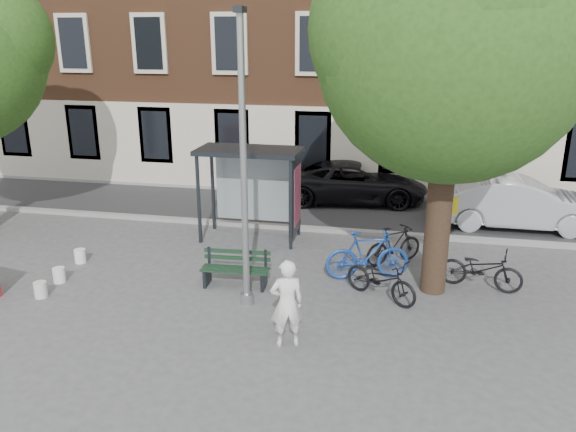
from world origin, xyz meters
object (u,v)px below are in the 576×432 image
(bus_shelter, at_px, (264,173))
(car_dark, at_px, (354,182))
(painter, at_px, (287,303))
(bike_c, at_px, (381,279))
(lamppost, at_px, (244,180))
(bike_d, at_px, (394,245))
(bench, at_px, (236,271))
(notice_sign, at_px, (450,218))
(car_silver, at_px, (518,203))
(bike_a, at_px, (481,269))
(bike_b, at_px, (368,255))

(bus_shelter, bearing_deg, car_dark, 63.19)
(painter, xyz_separation_m, bike_c, (1.64, 2.32, -0.38))
(painter, bearing_deg, bus_shelter, -92.43)
(bus_shelter, distance_m, bike_c, 4.98)
(lamppost, bearing_deg, car_dark, 79.46)
(bike_d, bearing_deg, lamppost, 95.11)
(car_dark, bearing_deg, bench, 157.89)
(bus_shelter, relative_size, notice_sign, 1.47)
(painter, height_order, bike_c, painter)
(lamppost, bearing_deg, painter, -51.34)
(lamppost, distance_m, car_silver, 9.54)
(car_dark, bearing_deg, bus_shelter, 146.38)
(bike_c, relative_size, car_dark, 0.36)
(bike_c, bearing_deg, notice_sign, -7.46)
(lamppost, distance_m, bike_c, 3.75)
(lamppost, relative_size, car_silver, 1.29)
(painter, distance_m, car_dark, 9.91)
(bench, xyz_separation_m, bike_a, (5.57, 0.97, 0.11))
(bike_a, height_order, bike_c, bike_a)
(bike_d, distance_m, car_dark, 5.67)
(bike_c, height_order, notice_sign, notice_sign)
(bike_b, bearing_deg, bus_shelter, 36.77)
(car_dark, xyz_separation_m, car_silver, (5.08, -1.84, 0.08))
(bike_b, relative_size, car_silver, 0.43)
(bike_a, height_order, bike_b, bike_b)
(bike_a, bearing_deg, lamppost, 122.81)
(bike_a, xyz_separation_m, car_dark, (-3.50, 6.58, 0.21))
(lamppost, xyz_separation_m, car_silver, (6.64, 6.56, -2.00))
(bike_b, height_order, bike_c, bike_b)
(bike_b, relative_size, notice_sign, 1.05)
(bus_shelter, relative_size, bench, 1.78)
(painter, height_order, bench, painter)
(bus_shelter, height_order, bike_c, bus_shelter)
(bus_shelter, distance_m, bike_a, 6.28)
(car_silver, relative_size, notice_sign, 2.45)
(bike_d, distance_m, car_silver, 5.09)
(car_dark, bearing_deg, bike_a, -158.79)
(bus_shelter, bearing_deg, bike_a, -21.93)
(bike_c, relative_size, car_silver, 0.38)
(bike_c, distance_m, car_silver, 6.89)
(bike_b, distance_m, car_silver, 6.29)
(bike_b, xyz_separation_m, car_dark, (-0.91, 6.55, 0.09))
(bike_a, distance_m, bike_c, 2.44)
(painter, bearing_deg, car_dark, -112.40)
(bike_a, xyz_separation_m, bike_c, (-2.22, -1.01, -0.01))
(bike_b, bearing_deg, notice_sign, -84.95)
(bike_d, bearing_deg, bike_c, 135.20)
(lamppost, distance_m, bike_a, 5.85)
(lamppost, height_order, car_dark, lamppost)
(lamppost, height_order, car_silver, lamppost)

